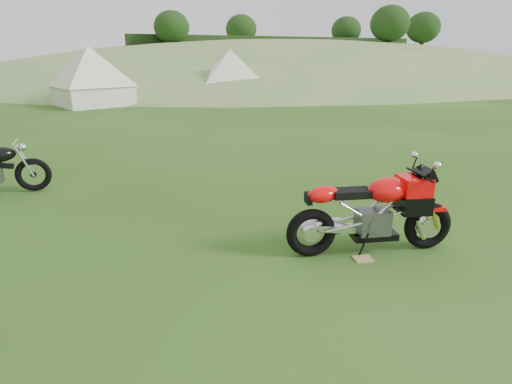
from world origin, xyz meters
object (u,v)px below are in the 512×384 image
sport_motorcycle (372,206)px  tent_left (91,77)px  tent_right (231,74)px  caravan (276,78)px  plywood_board (363,259)px

sport_motorcycle → tent_left: (-1.21, 19.83, 0.74)m
sport_motorcycle → tent_right: size_ratio=0.71×
tent_right → caravan: 4.44m
plywood_board → tent_right: 21.37m
tent_right → caravan: tent_right is taller
plywood_board → tent_left: (-0.97, 19.99, 1.40)m
plywood_board → tent_left: bearing=92.8°
tent_left → caravan: bearing=-4.6°
plywood_board → caravan: (10.95, 21.92, 0.99)m
sport_motorcycle → tent_left: size_ratio=0.69×
sport_motorcycle → tent_left: tent_left is taller
plywood_board → caravan: size_ratio=0.06×
tent_right → caravan: size_ratio=0.74×
tent_left → tent_right: size_ratio=1.03×
sport_motorcycle → plywood_board: bearing=-126.9°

